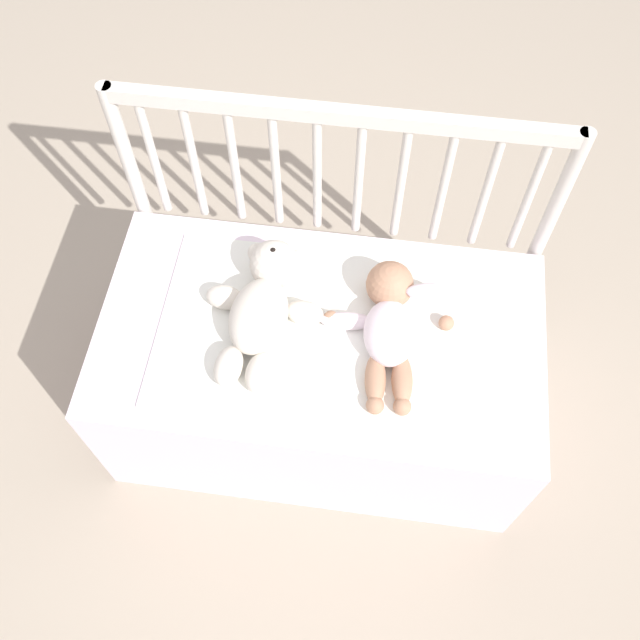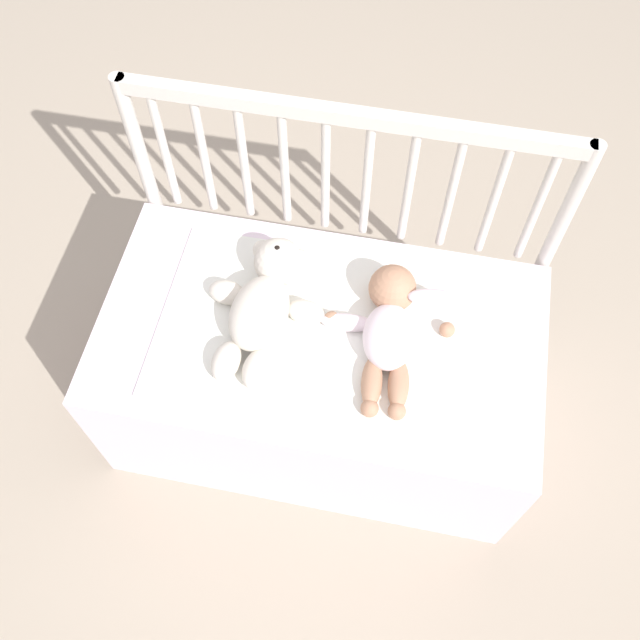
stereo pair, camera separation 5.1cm
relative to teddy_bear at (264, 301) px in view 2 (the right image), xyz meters
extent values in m
plane|color=tan|center=(0.14, -0.03, -0.51)|extent=(12.00, 12.00, 0.00)
cube|color=silver|center=(0.14, -0.03, -0.28)|extent=(1.07, 0.59, 0.46)
cylinder|color=beige|center=(-0.38, 0.29, -0.08)|extent=(0.04, 0.04, 0.86)
cylinder|color=beige|center=(0.66, 0.29, -0.08)|extent=(0.04, 0.04, 0.86)
cube|color=beige|center=(0.14, 0.29, 0.34)|extent=(1.04, 0.03, 0.04)
cylinder|color=beige|center=(-0.31, 0.29, 0.13)|extent=(0.02, 0.02, 0.37)
cylinder|color=beige|center=(-0.21, 0.29, 0.13)|extent=(0.02, 0.02, 0.37)
cylinder|color=beige|center=(-0.11, 0.29, 0.13)|extent=(0.02, 0.02, 0.37)
cylinder|color=beige|center=(-0.01, 0.29, 0.13)|extent=(0.02, 0.02, 0.37)
cylinder|color=beige|center=(0.09, 0.29, 0.13)|extent=(0.02, 0.02, 0.37)
cylinder|color=beige|center=(0.19, 0.29, 0.13)|extent=(0.02, 0.02, 0.37)
cylinder|color=beige|center=(0.29, 0.29, 0.13)|extent=(0.02, 0.02, 0.37)
cylinder|color=beige|center=(0.39, 0.29, 0.13)|extent=(0.02, 0.02, 0.37)
cylinder|color=beige|center=(0.49, 0.29, 0.13)|extent=(0.02, 0.02, 0.37)
cylinder|color=beige|center=(0.59, 0.29, 0.13)|extent=(0.02, 0.02, 0.37)
cube|color=white|center=(0.15, -0.03, -0.05)|extent=(0.79, 0.49, 0.01)
ellipsoid|color=silver|center=(0.00, -0.03, 0.00)|extent=(0.15, 0.21, 0.11)
sphere|color=silver|center=(0.01, 0.11, 0.01)|extent=(0.12, 0.12, 0.12)
sphere|color=tan|center=(0.01, 0.11, 0.04)|extent=(0.05, 0.05, 0.05)
sphere|color=black|center=(0.01, 0.11, 0.06)|extent=(0.02, 0.02, 0.02)
sphere|color=silver|center=(-0.04, 0.14, 0.01)|extent=(0.05, 0.05, 0.05)
sphere|color=silver|center=(0.06, 0.13, 0.01)|extent=(0.05, 0.05, 0.05)
ellipsoid|color=silver|center=(-0.10, 0.02, -0.02)|extent=(0.10, 0.07, 0.06)
ellipsoid|color=silver|center=(0.10, 0.00, -0.02)|extent=(0.10, 0.07, 0.06)
ellipsoid|color=silver|center=(-0.05, -0.16, -0.02)|extent=(0.07, 0.11, 0.06)
ellipsoid|color=silver|center=(0.02, -0.17, -0.02)|extent=(0.07, 0.11, 0.06)
ellipsoid|color=white|center=(0.30, -0.03, -0.01)|extent=(0.14, 0.18, 0.09)
sphere|color=tan|center=(0.29, 0.09, 0.01)|extent=(0.12, 0.12, 0.12)
ellipsoid|color=white|center=(0.20, 0.00, -0.03)|extent=(0.13, 0.05, 0.04)
ellipsoid|color=white|center=(0.39, 0.07, 0.03)|extent=(0.13, 0.05, 0.04)
sphere|color=tan|center=(0.16, 0.00, -0.03)|extent=(0.04, 0.04, 0.04)
sphere|color=tan|center=(0.44, 0.02, -0.03)|extent=(0.04, 0.04, 0.04)
ellipsoid|color=tan|center=(0.28, -0.15, -0.03)|extent=(0.06, 0.13, 0.05)
ellipsoid|color=tan|center=(0.34, -0.14, -0.03)|extent=(0.06, 0.13, 0.05)
sphere|color=tan|center=(0.29, -0.21, -0.03)|extent=(0.04, 0.04, 0.04)
sphere|color=tan|center=(0.35, -0.20, -0.03)|extent=(0.04, 0.04, 0.04)
camera|label=1|loc=(0.25, -0.85, 1.44)|focal=40.00mm
camera|label=2|loc=(0.30, -0.84, 1.44)|focal=40.00mm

